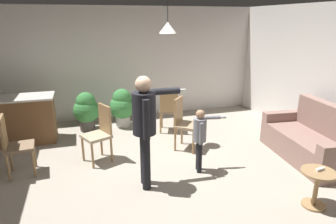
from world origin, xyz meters
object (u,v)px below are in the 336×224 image
object	(u,v)px
dining_chair_by_counter	(14,143)
potted_plant_by_wall	(122,106)
couch_floral	(311,141)
dining_chair_spare	(100,131)
person_child	(200,134)
dining_chair_centre_back	(169,108)
dining_chair_near_wall	(184,121)
side_table_by_couch	(317,184)
potted_plant_corner	(86,110)
person_adult	(145,120)
spare_remote_on_table	(320,169)
kitchen_counter	(23,120)

from	to	relation	value
dining_chair_by_counter	potted_plant_by_wall	world-z (taller)	dining_chair_by_counter
couch_floral	dining_chair_spare	world-z (taller)	same
person_child	dining_chair_centre_back	size ratio (longest dim) A/B	1.06
dining_chair_near_wall	side_table_by_couch	bearing A→B (deg)	64.49
dining_chair_centre_back	dining_chair_spare	bearing A→B (deg)	-127.38
side_table_by_couch	potted_plant_corner	distance (m)	4.73
couch_floral	person_child	world-z (taller)	person_child
dining_chair_by_counter	dining_chair_centre_back	size ratio (longest dim) A/B	1.00
person_child	couch_floral	bearing A→B (deg)	97.41
person_adult	person_child	world-z (taller)	person_adult
dining_chair_spare	potted_plant_by_wall	xyz separation A→B (m)	(0.62, 1.65, -0.06)
couch_floral	potted_plant_by_wall	size ratio (longest dim) A/B	2.11
dining_chair_spare	spare_remote_on_table	size ratio (longest dim) A/B	7.69
dining_chair_by_counter	dining_chair_near_wall	bearing A→B (deg)	89.05
person_child	spare_remote_on_table	world-z (taller)	person_child
potted_plant_corner	person_adult	bearing A→B (deg)	-73.99
dining_chair_spare	person_child	bearing A→B (deg)	-143.50
dining_chair_by_counter	dining_chair_near_wall	size ratio (longest dim) A/B	1.00
dining_chair_centre_back	dining_chair_spare	distance (m)	1.83
dining_chair_near_wall	dining_chair_centre_back	xyz separation A→B (m)	(-0.02, 0.91, 0.00)
side_table_by_couch	dining_chair_by_counter	world-z (taller)	dining_chair_by_counter
dining_chair_spare	side_table_by_couch	bearing A→B (deg)	-154.12
side_table_by_couch	potted_plant_by_wall	xyz separation A→B (m)	(-2.00, 3.84, 0.16)
person_child	dining_chair_spare	size ratio (longest dim) A/B	1.06
dining_chair_by_counter	person_adult	bearing A→B (deg)	59.46
person_adult	person_child	bearing A→B (deg)	105.27
couch_floral	person_child	distance (m)	2.10
dining_chair_centre_back	potted_plant_corner	world-z (taller)	dining_chair_centre_back
couch_floral	spare_remote_on_table	xyz separation A→B (m)	(-0.94, -1.20, 0.21)
couch_floral	side_table_by_couch	size ratio (longest dim) A/B	3.59
dining_chair_near_wall	spare_remote_on_table	xyz separation A→B (m)	(1.08, -2.25, -0.01)
dining_chair_near_wall	potted_plant_by_wall	size ratio (longest dim) A/B	1.13
person_child	dining_chair_near_wall	xyz separation A→B (m)	(0.05, 0.92, -0.11)
kitchen_counter	potted_plant_corner	xyz separation A→B (m)	(1.24, 0.34, 0.00)
potted_plant_by_wall	side_table_by_couch	bearing A→B (deg)	-62.55
side_table_by_couch	dining_chair_centre_back	size ratio (longest dim) A/B	0.52
potted_plant_corner	person_child	bearing A→B (deg)	-55.51
dining_chair_near_wall	person_child	bearing A→B (deg)	36.42
potted_plant_corner	potted_plant_by_wall	xyz separation A→B (m)	(0.80, 0.03, 0.01)
dining_chair_by_counter	person_child	bearing A→B (deg)	70.79
dining_chair_by_counter	dining_chair_spare	size ratio (longest dim) A/B	1.00
person_adult	dining_chair_spare	world-z (taller)	person_adult
person_adult	dining_chair_centre_back	world-z (taller)	person_adult
dining_chair_by_counter	dining_chair_centre_back	xyz separation A→B (m)	(2.87, 1.13, 0.00)
kitchen_counter	dining_chair_centre_back	size ratio (longest dim) A/B	1.26
dining_chair_near_wall	potted_plant_by_wall	bearing A→B (deg)	-109.50
couch_floral	potted_plant_corner	distance (m)	4.58
dining_chair_near_wall	dining_chair_spare	xyz separation A→B (m)	(-1.57, -0.07, 0.00)
kitchen_counter	dining_chair_spare	world-z (taller)	dining_chair_spare
person_child	dining_chair_near_wall	bearing A→B (deg)	-172.25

